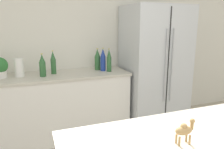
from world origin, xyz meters
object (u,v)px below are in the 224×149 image
Objects in this scene: potted_plant at (0,67)px; back_bottle_0 at (97,60)px; paper_towel_roll at (19,68)px; camel_figurine at (184,130)px; back_bottle_1 at (103,60)px; refrigerator at (154,67)px; back_bottle_2 at (42,66)px; back_bottle_3 at (109,61)px; back_bottle_4 at (53,63)px.

back_bottle_0 reaches higher than potted_plant.
paper_towel_roll is (0.22, 0.00, -0.02)m from potted_plant.
back_bottle_1 is at bearing 82.02° from camel_figurine.
camel_figurine is (-0.30, -2.15, 0.02)m from back_bottle_1.
refrigerator reaches higher than back_bottle_2.
back_bottle_0 is at bearing 119.43° from back_bottle_1.
back_bottle_1 is 2.18m from camel_figurine.
back_bottle_1 is (0.05, -0.10, 0.01)m from back_bottle_0.
back_bottle_2 is at bearing 179.45° from refrigerator.
refrigerator reaches higher than paper_towel_roll.
refrigerator is at bearing -5.54° from back_bottle_1.
back_bottle_2 is 2.38× the size of camel_figurine.
paper_towel_roll is at bearing 161.84° from back_bottle_2.
camel_figurine is at bearing -100.00° from back_bottle_3.
back_bottle_0 is 0.95× the size of back_bottle_1.
back_bottle_4 reaches higher than paper_towel_roll.
camel_figurine is at bearing -75.94° from back_bottle_2.
potted_plant is (-2.11, 0.11, 0.13)m from refrigerator.
back_bottle_4 is at bearing 2.74° from paper_towel_roll.
refrigerator reaches higher than potted_plant.
back_bottle_1 is (1.10, -0.03, 0.04)m from paper_towel_roll.
refrigerator is 1.62m from back_bottle_2.
back_bottle_3 is 2.61× the size of camel_figurine.
paper_towel_roll is at bearing 174.91° from back_bottle_3.
potted_plant is 2.09× the size of camel_figurine.
back_bottle_4 is at bearing 175.07° from refrigerator.
back_bottle_0 is 1.06× the size of back_bottle_2.
back_bottle_2 is (0.28, -0.09, 0.02)m from paper_towel_roll.
refrigerator is at bearing -3.22° from paper_towel_roll.
refrigerator reaches higher than back_bottle_0.
back_bottle_1 is 1.05× the size of back_bottle_4.
back_bottle_4 is 2.24m from camel_figurine.
potted_plant is 0.83× the size of back_bottle_0.
back_bottle_1 is at bearing 174.46° from refrigerator.
paper_towel_roll is at bearing 110.16° from camel_figurine.
back_bottle_1 is at bearing 131.20° from back_bottle_3.
back_bottle_0 reaches higher than back_bottle_2.
back_bottle_0 is at bearing 3.02° from potted_plant.
paper_towel_roll is 0.72× the size of back_bottle_1.
potted_plant is at bearing 178.77° from back_bottle_1.
refrigerator reaches higher than back_bottle_1.
back_bottle_3 is (0.12, -0.17, 0.01)m from back_bottle_0.
back_bottle_0 is at bearing 125.00° from back_bottle_3.
back_bottle_3 reaches higher than back_bottle_4.
potted_plant is at bearing 115.06° from camel_figurine.
paper_towel_roll is at bearing -177.26° from back_bottle_4.
back_bottle_3 reaches higher than potted_plant.
back_bottle_0 is 0.63m from back_bottle_4.
back_bottle_1 reaches higher than back_bottle_3.
paper_towel_roll is 0.42m from back_bottle_4.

